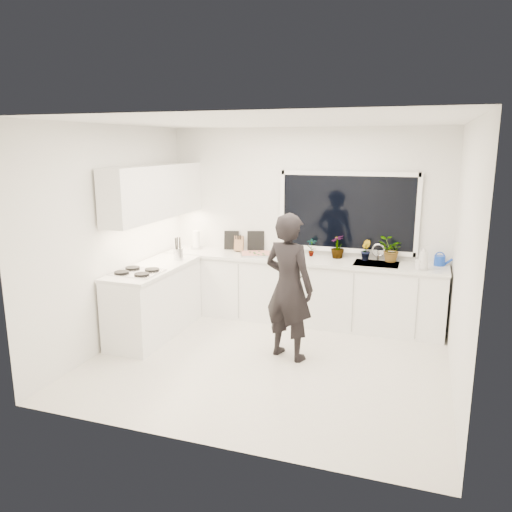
% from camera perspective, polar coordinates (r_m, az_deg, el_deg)
% --- Properties ---
extents(floor, '(4.00, 3.50, 0.02)m').
position_cam_1_polar(floor, '(5.93, 1.34, -12.01)').
color(floor, beige).
rests_on(floor, ground).
extents(wall_back, '(4.00, 0.02, 2.70)m').
position_cam_1_polar(wall_back, '(7.18, 5.64, 3.65)').
color(wall_back, white).
rests_on(wall_back, ground).
extents(wall_left, '(0.02, 3.50, 2.70)m').
position_cam_1_polar(wall_left, '(6.39, -16.06, 2.10)').
color(wall_left, white).
rests_on(wall_left, ground).
extents(wall_right, '(0.02, 3.50, 2.70)m').
position_cam_1_polar(wall_right, '(5.28, 22.70, -0.54)').
color(wall_right, white).
rests_on(wall_right, ground).
extents(ceiling, '(4.00, 3.50, 0.02)m').
position_cam_1_polar(ceiling, '(5.40, 1.49, 15.24)').
color(ceiling, white).
rests_on(ceiling, wall_back).
extents(window, '(1.80, 0.02, 1.00)m').
position_cam_1_polar(window, '(7.01, 10.40, 4.94)').
color(window, black).
rests_on(window, wall_back).
extents(base_cabinets_back, '(3.92, 0.58, 0.88)m').
position_cam_1_polar(base_cabinets_back, '(7.09, 4.90, -4.00)').
color(base_cabinets_back, white).
rests_on(base_cabinets_back, floor).
extents(base_cabinets_left, '(0.58, 1.60, 0.88)m').
position_cam_1_polar(base_cabinets_left, '(6.71, -11.49, -5.17)').
color(base_cabinets_left, white).
rests_on(base_cabinets_left, floor).
extents(countertop_back, '(3.94, 0.62, 0.04)m').
position_cam_1_polar(countertop_back, '(6.96, 4.95, -0.40)').
color(countertop_back, silver).
rests_on(countertop_back, base_cabinets_back).
extents(countertop_left, '(0.62, 1.60, 0.04)m').
position_cam_1_polar(countertop_left, '(6.59, -11.66, -1.36)').
color(countertop_left, silver).
rests_on(countertop_left, base_cabinets_left).
extents(upper_cabinets, '(0.34, 2.10, 0.70)m').
position_cam_1_polar(upper_cabinets, '(6.79, -11.41, 7.21)').
color(upper_cabinets, white).
rests_on(upper_cabinets, wall_left).
extents(sink, '(0.58, 0.42, 0.14)m').
position_cam_1_polar(sink, '(6.81, 13.57, -1.26)').
color(sink, silver).
rests_on(sink, countertop_back).
extents(faucet, '(0.03, 0.03, 0.22)m').
position_cam_1_polar(faucet, '(6.97, 13.80, 0.40)').
color(faucet, silver).
rests_on(faucet, countertop_back).
extents(stovetop, '(0.56, 0.48, 0.03)m').
position_cam_1_polar(stovetop, '(6.30, -13.43, -1.75)').
color(stovetop, black).
rests_on(stovetop, countertop_left).
extents(person, '(0.73, 0.60, 1.72)m').
position_cam_1_polar(person, '(5.76, 3.75, -3.54)').
color(person, black).
rests_on(person, floor).
extents(pizza_tray, '(0.57, 0.50, 0.03)m').
position_cam_1_polar(pizza_tray, '(7.10, 0.16, 0.20)').
color(pizza_tray, silver).
rests_on(pizza_tray, countertop_back).
extents(pizza, '(0.52, 0.45, 0.01)m').
position_cam_1_polar(pizza, '(7.09, 0.16, 0.33)').
color(pizza, '#CF461B').
rests_on(pizza, pizza_tray).
extents(watering_can, '(0.14, 0.14, 0.13)m').
position_cam_1_polar(watering_can, '(6.92, 20.24, -0.49)').
color(watering_can, '#133BB5').
rests_on(watering_can, countertop_back).
extents(paper_towel_roll, '(0.14, 0.14, 0.26)m').
position_cam_1_polar(paper_towel_roll, '(7.57, -6.82, 1.78)').
color(paper_towel_roll, white).
rests_on(paper_towel_roll, countertop_back).
extents(knife_block, '(0.15, 0.13, 0.22)m').
position_cam_1_polar(knife_block, '(7.35, -1.95, 1.38)').
color(knife_block, '#9C6E48').
rests_on(knife_block, countertop_back).
extents(utensil_crock, '(0.14, 0.14, 0.16)m').
position_cam_1_polar(utensil_crock, '(6.89, -8.87, 0.21)').
color(utensil_crock, silver).
rests_on(utensil_crock, countertop_left).
extents(picture_frame_large, '(0.22, 0.07, 0.28)m').
position_cam_1_polar(picture_frame_large, '(7.49, -2.82, 1.82)').
color(picture_frame_large, black).
rests_on(picture_frame_large, countertop_back).
extents(picture_frame_small, '(0.24, 0.10, 0.30)m').
position_cam_1_polar(picture_frame_small, '(7.36, -0.02, 1.72)').
color(picture_frame_small, black).
rests_on(picture_frame_small, countertop_back).
extents(herb_plants, '(1.32, 0.31, 0.34)m').
position_cam_1_polar(herb_plants, '(6.93, 12.78, 0.81)').
color(herb_plants, '#26662D').
rests_on(herb_plants, countertop_back).
extents(soap_bottles, '(0.18, 0.17, 0.32)m').
position_cam_1_polar(soap_bottles, '(6.60, 18.53, -0.27)').
color(soap_bottles, '#D8BF66').
rests_on(soap_bottles, countertop_back).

